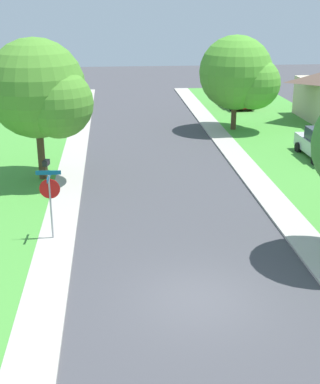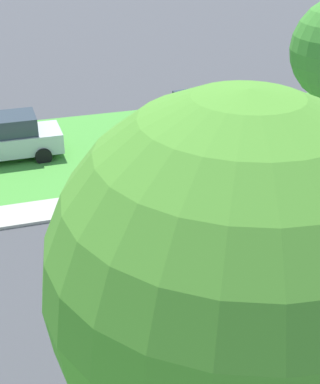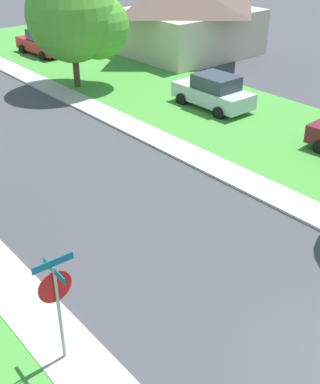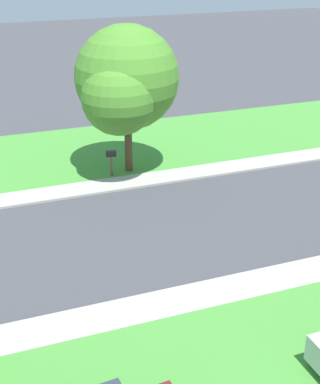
# 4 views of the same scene
# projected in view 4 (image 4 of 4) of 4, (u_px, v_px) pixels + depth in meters

# --- Properties ---
(sidewalk_east) EXTENTS (1.40, 56.00, 0.10)m
(sidewalk_east) POSITION_uv_depth(u_px,v_px,m) (229.00, 290.00, 18.14)
(sidewalk_east) COLOR #ADA89E
(sidewalk_east) RESTS_ON ground
(sidewalk_west) EXTENTS (1.40, 56.00, 0.10)m
(sidewalk_west) POSITION_uv_depth(u_px,v_px,m) (137.00, 181.00, 26.14)
(sidewalk_west) COLOR #ADA89E
(sidewalk_west) RESTS_ON ground
(lawn_west) EXTENTS (8.00, 56.00, 0.08)m
(lawn_west) POSITION_uv_depth(u_px,v_px,m) (109.00, 148.00, 30.14)
(lawn_west) COLOR #479338
(lawn_west) RESTS_ON ground
(tree_across_right) EXTENTS (5.12, 4.77, 7.00)m
(tree_across_right) POSITION_uv_depth(u_px,v_px,m) (125.00, 83.00, 25.15)
(tree_across_right) COLOR #4C3823
(tree_across_right) RESTS_ON ground
(mailbox) EXTENTS (0.33, 0.52, 1.31)m
(mailbox) POSITION_uv_depth(u_px,v_px,m) (111.00, 157.00, 26.29)
(mailbox) COLOR brown
(mailbox) RESTS_ON ground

